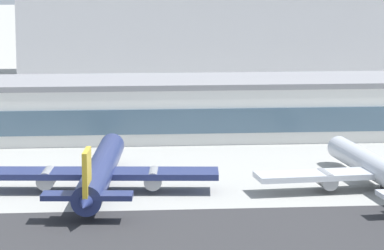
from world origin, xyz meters
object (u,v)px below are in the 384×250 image
Objects in this scene: terminal_building at (209,107)px; airliner_black_tail_gate_1 at (382,172)px; distant_hotel_block at (235,4)px; airliner_gold_tail_gate_0 at (100,173)px.

terminal_building is 52.48m from airliner_black_tail_gate_1.
distant_hotel_block reaches higher than airliner_gold_tail_gate_0.
airliner_gold_tail_gate_0 is at bearing 81.78° from airliner_black_tail_gate_1.
airliner_gold_tail_gate_0 is (-20.52, -46.38, -2.51)m from terminal_building.
airliner_black_tail_gate_1 is (19.97, -48.45, -2.73)m from terminal_building.
terminal_building reaches higher than airliner_black_tail_gate_1.
terminal_building is at bearing -18.65° from airliner_gold_tail_gate_0.
distant_hotel_block reaches higher than terminal_building.
airliner_gold_tail_gate_0 is at bearing -113.87° from terminal_building.
terminal_building is at bearing 17.10° from airliner_black_tail_gate_1.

